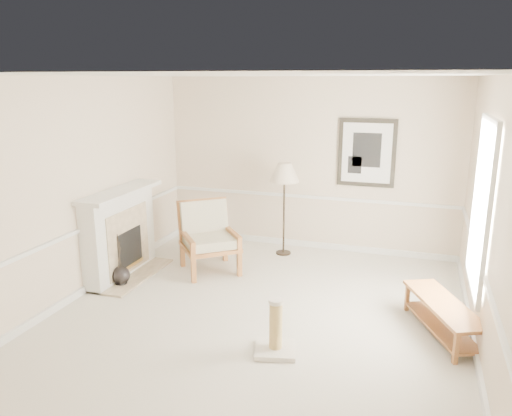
{
  "coord_description": "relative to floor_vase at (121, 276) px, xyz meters",
  "views": [
    {
      "loc": [
        1.74,
        -5.45,
        2.86
      ],
      "look_at": [
        -0.27,
        0.7,
        1.18
      ],
      "focal_mm": 35.0,
      "sensor_mm": 36.0,
      "label": 1
    }
  ],
  "objects": [
    {
      "name": "floor_vase",
      "position": [
        0.0,
        0.0,
        0.0
      ],
      "size": [
        0.27,
        0.27,
        0.78
      ],
      "rotation": [
        0.0,
        0.0,
        -0.23
      ],
      "color": "black",
      "rests_on": "ground"
    },
    {
      "name": "floor_lamp",
      "position": [
        1.86,
        2.01,
        1.2
      ],
      "size": [
        0.55,
        0.55,
        1.54
      ],
      "rotation": [
        0.0,
        0.0,
        0.15
      ],
      "color": "black",
      "rests_on": "ground"
    },
    {
      "name": "bench",
      "position": [
        4.3,
        -0.06,
        0.12
      ],
      "size": [
        0.93,
        1.41,
        0.39
      ],
      "rotation": [
        0.0,
        0.0,
        0.43
      ],
      "color": "#A96C36",
      "rests_on": "ground"
    },
    {
      "name": "fireplace",
      "position": [
        -0.19,
        0.36,
        0.5
      ],
      "size": [
        0.64,
        1.64,
        1.31
      ],
      "color": "white",
      "rests_on": "ground"
    },
    {
      "name": "scratching_post",
      "position": [
        2.59,
        -1.04,
        0.05
      ],
      "size": [
        0.52,
        0.52,
        0.61
      ],
      "rotation": [
        0.0,
        0.0,
        0.24
      ],
      "color": "silver",
      "rests_on": "ground"
    },
    {
      "name": "ground",
      "position": [
        2.15,
        -0.24,
        -0.14
      ],
      "size": [
        5.5,
        5.5,
        0.0
      ],
      "primitive_type": "plane",
      "color": "silver",
      "rests_on": "ground"
    },
    {
      "name": "armchair",
      "position": [
        0.92,
        1.0,
        0.42
      ],
      "size": [
        1.15,
        1.16,
        1.05
      ],
      "rotation": [
        0.0,
        0.0,
        0.69
      ],
      "color": "#A96C36",
      "rests_on": "ground"
    },
    {
      "name": "room",
      "position": [
        2.29,
        -0.16,
        1.72
      ],
      "size": [
        5.04,
        5.54,
        2.92
      ],
      "color": "beige",
      "rests_on": "ground"
    }
  ]
}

